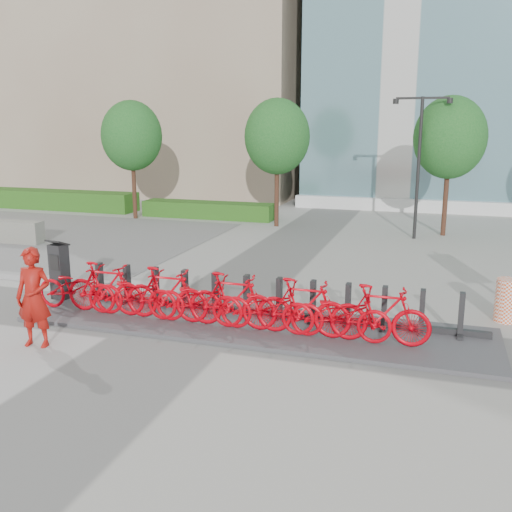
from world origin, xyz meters
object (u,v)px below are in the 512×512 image
(kiosk, at_px, (60,270))
(worker_red, at_px, (34,297))
(construction_barrel, at_px, (507,300))
(jersey_barrier, at_px, (15,232))
(bike_0, at_px, (76,288))

(kiosk, distance_m, worker_red, 2.76)
(worker_red, distance_m, construction_barrel, 9.43)
(construction_barrel, distance_m, jersey_barrier, 15.97)
(jersey_barrier, bearing_deg, bike_0, -44.52)
(worker_red, xyz_separation_m, jersey_barrier, (-7.09, 7.82, -0.54))
(bike_0, height_order, jersey_barrier, bike_0)
(bike_0, xyz_separation_m, kiosk, (-0.86, 0.60, 0.17))
(bike_0, bearing_deg, worker_red, -167.55)
(bike_0, relative_size, jersey_barrier, 0.95)
(construction_barrel, relative_size, jersey_barrier, 0.45)
(kiosk, relative_size, worker_red, 0.75)
(construction_barrel, bearing_deg, bike_0, -165.47)
(bike_0, distance_m, worker_red, 1.92)
(bike_0, bearing_deg, kiosk, 55.10)
(kiosk, bearing_deg, bike_0, -26.75)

